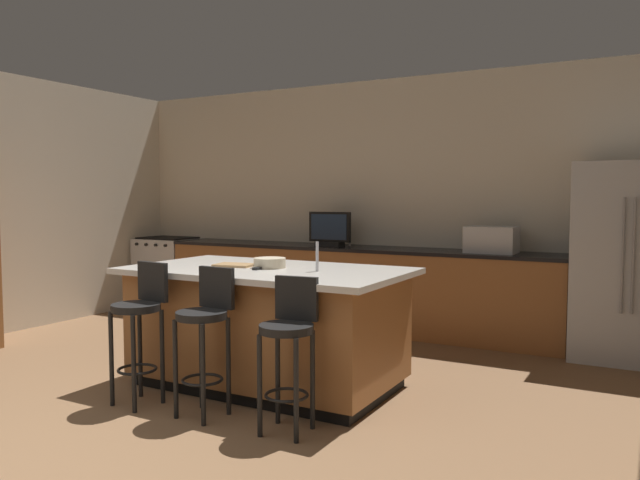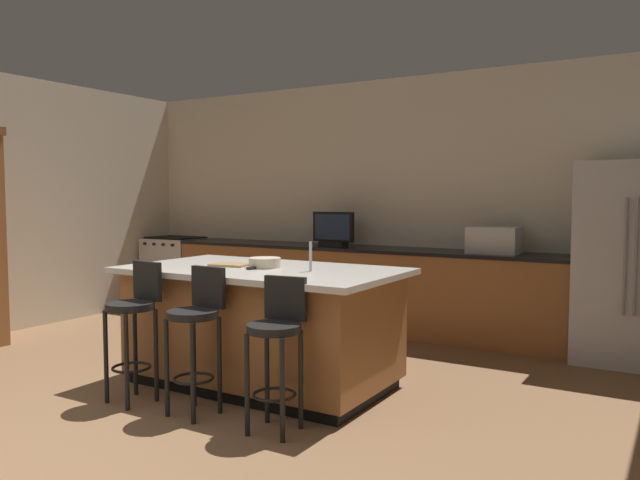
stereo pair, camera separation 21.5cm
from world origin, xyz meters
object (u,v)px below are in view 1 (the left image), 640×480
object	(u,v)px
refrigerator	(630,262)
bar_stool_center	(205,327)
range_oven	(168,272)
cutting_board	(235,265)
kitchen_island	(267,326)
microwave	(492,240)
bar_stool_left	(140,319)
fruit_bowl	(270,263)
cell_phone	(250,266)
tv_monitor	(330,230)
tv_remote	(261,268)
bar_stool_right	(289,340)

from	to	relation	value
refrigerator	bar_stool_center	bearing A→B (deg)	-129.55
range_oven	cutting_board	size ratio (longest dim) A/B	3.11
kitchen_island	microwave	size ratio (longest dim) A/B	4.44
microwave	bar_stool_left	world-z (taller)	microwave
microwave	fruit_bowl	world-z (taller)	microwave
fruit_bowl	cell_phone	distance (m)	0.20
refrigerator	bar_stool_center	size ratio (longest dim) A/B	1.79
tv_monitor	tv_remote	bearing A→B (deg)	-74.92
bar_stool_right	cell_phone	xyz separation A→B (m)	(-0.82, 0.75, 0.35)
range_oven	tv_monitor	world-z (taller)	tv_monitor
microwave	fruit_bowl	bearing A→B (deg)	-117.83
tv_monitor	cutting_board	size ratio (longest dim) A/B	1.69
kitchen_island	cell_phone	bearing A→B (deg)	169.82
bar_stool_left	bar_stool_center	world-z (taller)	bar_stool_left
refrigerator	fruit_bowl	size ratio (longest dim) A/B	7.16
cell_phone	tv_remote	world-z (taller)	tv_remote
fruit_bowl	cutting_board	distance (m)	0.31
fruit_bowl	cutting_board	xyz separation A→B (m)	(-0.30, -0.04, -0.03)
bar_stool_right	refrigerator	bearing A→B (deg)	52.50
kitchen_island	fruit_bowl	world-z (taller)	fruit_bowl
bar_stool_center	fruit_bowl	xyz separation A→B (m)	(0.01, 0.77, 0.36)
bar_stool_right	tv_monitor	bearing A→B (deg)	107.27
range_oven	fruit_bowl	distance (m)	3.81
refrigerator	cutting_board	world-z (taller)	refrigerator
kitchen_island	cutting_board	world-z (taller)	cutting_board
range_oven	bar_stool_right	distance (m)	4.73
refrigerator	tv_remote	world-z (taller)	refrigerator
kitchen_island	cell_phone	xyz separation A→B (m)	(-0.18, 0.03, 0.45)
range_oven	fruit_bowl	size ratio (longest dim) A/B	3.76
bar_stool_left	fruit_bowl	world-z (taller)	bar_stool_left
kitchen_island	bar_stool_center	distance (m)	0.75
microwave	cell_phone	size ratio (longest dim) A/B	3.20
tv_monitor	cell_phone	size ratio (longest dim) A/B	3.36
kitchen_island	cutting_board	xyz separation A→B (m)	(-0.29, -0.02, 0.46)
microwave	refrigerator	bearing A→B (deg)	-2.78
tv_monitor	bar_stool_right	world-z (taller)	tv_monitor
kitchen_island	tv_monitor	distance (m)	2.35
range_oven	tv_monitor	bearing A→B (deg)	-1.19
range_oven	bar_stool_left	bearing A→B (deg)	-50.29
kitchen_island	bar_stool_right	xyz separation A→B (m)	(0.64, -0.72, 0.11)
microwave	tv_monitor	world-z (taller)	tv_monitor
bar_stool_center	fruit_bowl	distance (m)	0.85
bar_stool_left	fruit_bowl	size ratio (longest dim) A/B	4.04
tv_monitor	tv_remote	xyz separation A→B (m)	(0.61, -2.27, -0.16)
range_oven	cell_phone	size ratio (longest dim) A/B	6.18
bar_stool_left	bar_stool_center	distance (m)	0.56
microwave	fruit_bowl	distance (m)	2.50
range_oven	cell_phone	xyz separation A→B (m)	(2.87, -2.20, 0.46)
cell_phone	cutting_board	distance (m)	0.12
fruit_bowl	tv_remote	bearing A→B (deg)	-95.31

